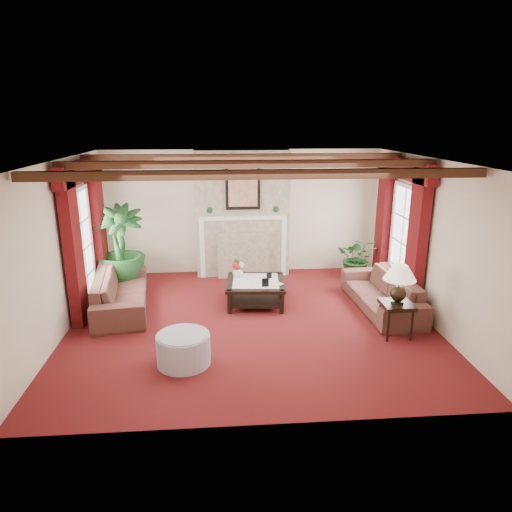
{
  "coord_description": "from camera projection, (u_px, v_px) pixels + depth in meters",
  "views": [
    {
      "loc": [
        -0.48,
        -7.1,
        3.29
      ],
      "look_at": [
        0.12,
        0.4,
        1.04
      ],
      "focal_mm": 32.0,
      "sensor_mm": 36.0,
      "label": 1
    }
  ],
  "objects": [
    {
      "name": "book",
      "position": [
        270.0,
        278.0,
        8.16
      ],
      "size": [
        0.23,
        0.22,
        0.28
      ],
      "primitive_type": "imported",
      "rotation": [
        0.0,
        0.0,
        0.64
      ],
      "color": "black",
      "rests_on": "coffee_table"
    },
    {
      "name": "table_lamp",
      "position": [
        399.0,
        284.0,
        7.01
      ],
      "size": [
        0.5,
        0.5,
        0.63
      ],
      "primitive_type": null,
      "color": "black",
      "rests_on": "side_table"
    },
    {
      "name": "curtains_right",
      "position": [
        405.0,
        163.0,
        8.21
      ],
      "size": [
        0.2,
        2.4,
        2.55
      ],
      "primitive_type": null,
      "color": "#430908",
      "rests_on": "ground"
    },
    {
      "name": "back_wall",
      "position": [
        242.0,
        212.0,
        10.0
      ],
      "size": [
        6.0,
        0.02,
        2.7
      ],
      "primitive_type": "cube",
      "color": "beige",
      "rests_on": "ground"
    },
    {
      "name": "french_door_right",
      "position": [
        409.0,
        186.0,
        8.33
      ],
      "size": [
        0.1,
        1.1,
        2.16
      ],
      "primitive_type": null,
      "color": "white",
      "rests_on": "ground"
    },
    {
      "name": "curtains_left",
      "position": [
        79.0,
        165.0,
        7.77
      ],
      "size": [
        0.2,
        2.4,
        2.55
      ],
      "primitive_type": null,
      "color": "#430908",
      "rests_on": "ground"
    },
    {
      "name": "small_plant",
      "position": [
        357.0,
        262.0,
        9.77
      ],
      "size": [
        1.38,
        1.42,
        0.72
      ],
      "primitive_type": "imported",
      "rotation": [
        0.0,
        0.0,
        -0.31
      ],
      "color": "black",
      "rests_on": "ground"
    },
    {
      "name": "photo_frame_a",
      "position": [
        265.0,
        283.0,
        8.09
      ],
      "size": [
        0.13,
        0.03,
        0.17
      ],
      "primitive_type": null,
      "rotation": [
        0.0,
        0.0,
        0.11
      ],
      "color": "black",
      "rests_on": "coffee_table"
    },
    {
      "name": "ceiling",
      "position": [
        250.0,
        160.0,
        6.99
      ],
      "size": [
        6.0,
        6.0,
        0.0
      ],
      "primitive_type": "plane",
      "rotation": [
        3.14,
        0.0,
        0.0
      ],
      "color": "white",
      "rests_on": "floor"
    },
    {
      "name": "potted_palm",
      "position": [
        122.0,
        266.0,
        9.16
      ],
      "size": [
        1.57,
        2.05,
        0.95
      ],
      "primitive_type": "imported",
      "rotation": [
        0.0,
        0.0,
        0.18
      ],
      "color": "black",
      "rests_on": "ground"
    },
    {
      "name": "french_door_left",
      "position": [
        75.0,
        190.0,
        7.88
      ],
      "size": [
        0.1,
        1.1,
        2.16
      ],
      "primitive_type": null,
      "color": "white",
      "rests_on": "ground"
    },
    {
      "name": "right_wall",
      "position": [
        430.0,
        241.0,
        7.6
      ],
      "size": [
        0.02,
        5.5,
        2.7
      ],
      "primitive_type": "cube",
      "color": "beige",
      "rests_on": "ground"
    },
    {
      "name": "ceiling_beams",
      "position": [
        250.0,
        164.0,
        7.01
      ],
      "size": [
        6.0,
        3.0,
        0.12
      ],
      "primitive_type": null,
      "color": "#351D10",
      "rests_on": "ceiling"
    },
    {
      "name": "floor",
      "position": [
        251.0,
        321.0,
        7.76
      ],
      "size": [
        6.0,
        6.0,
        0.0
      ],
      "primitive_type": "plane",
      "color": "#4B0D10",
      "rests_on": "ground"
    },
    {
      "name": "coffee_table",
      "position": [
        256.0,
        292.0,
        8.48
      ],
      "size": [
        1.15,
        1.15,
        0.44
      ],
      "primitive_type": null,
      "rotation": [
        0.0,
        0.0,
        -0.08
      ],
      "color": "black",
      "rests_on": "ground"
    },
    {
      "name": "side_table",
      "position": [
        396.0,
        319.0,
        7.18
      ],
      "size": [
        0.58,
        0.58,
        0.56
      ],
      "primitive_type": null,
      "rotation": [
        0.0,
        0.0,
        -0.28
      ],
      "color": "black",
      "rests_on": "ground"
    },
    {
      "name": "sofa_left",
      "position": [
        121.0,
        286.0,
        8.18
      ],
      "size": [
        2.43,
        1.28,
        0.88
      ],
      "primitive_type": "imported",
      "rotation": [
        0.0,
        0.0,
        1.71
      ],
      "color": "#370F19",
      "rests_on": "ground"
    },
    {
      "name": "photo_frame_b",
      "position": [
        269.0,
        276.0,
        8.52
      ],
      "size": [
        0.1,
        0.04,
        0.13
      ],
      "primitive_type": null,
      "rotation": [
        0.0,
        0.0,
        0.17
      ],
      "color": "black",
      "rests_on": "coffee_table"
    },
    {
      "name": "fireplace",
      "position": [
        242.0,
        150.0,
        9.42
      ],
      "size": [
        2.0,
        0.52,
        2.7
      ],
      "primitive_type": null,
      "color": "tan",
      "rests_on": "ground"
    },
    {
      "name": "left_wall",
      "position": [
        60.0,
        249.0,
        7.14
      ],
      "size": [
        0.02,
        5.5,
        2.7
      ],
      "primitive_type": "cube",
      "color": "beige",
      "rests_on": "ground"
    },
    {
      "name": "sofa_right",
      "position": [
        382.0,
        287.0,
        8.18
      ],
      "size": [
        2.21,
        0.84,
        0.84
      ],
      "primitive_type": "imported",
      "rotation": [
        0.0,
        0.0,
        -1.52
      ],
      "color": "#370F19",
      "rests_on": "ground"
    },
    {
      "name": "ottoman",
      "position": [
        183.0,
        349.0,
        6.36
      ],
      "size": [
        0.75,
        0.75,
        0.44
      ],
      "primitive_type": "cylinder",
      "color": "#9D9AAF",
      "rests_on": "ground"
    },
    {
      "name": "flower_vase",
      "position": [
        238.0,
        272.0,
        8.62
      ],
      "size": [
        0.26,
        0.26,
        0.19
      ],
      "primitive_type": "imported",
      "rotation": [
        0.0,
        0.0,
        0.16
      ],
      "color": "silver",
      "rests_on": "coffee_table"
    }
  ]
}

